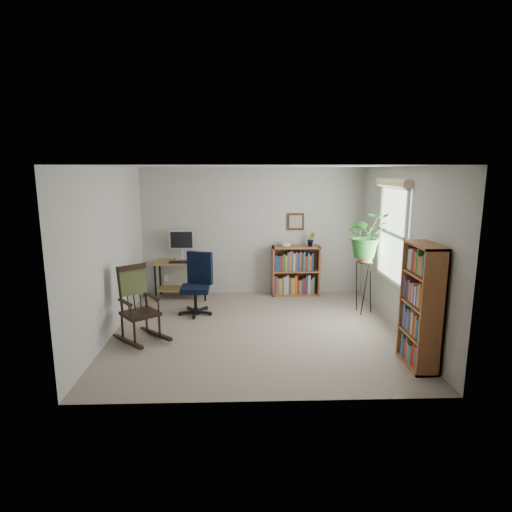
{
  "coord_description": "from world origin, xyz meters",
  "views": [
    {
      "loc": [
        -0.22,
        -6.03,
        2.36
      ],
      "look_at": [
        0.0,
        0.4,
        1.05
      ],
      "focal_mm": 30.0,
      "sensor_mm": 36.0,
      "label": 1
    }
  ],
  "objects_px": {
    "office_chair": "(195,284)",
    "rocking_chair": "(140,303)",
    "low_bookshelf": "(296,271)",
    "desk": "(182,280)",
    "tall_bookshelf": "(421,306)"
  },
  "relations": [
    {
      "from": "office_chair",
      "to": "rocking_chair",
      "type": "bearing_deg",
      "value": -101.76
    },
    {
      "from": "office_chair",
      "to": "rocking_chair",
      "type": "relative_size",
      "value": 0.96
    },
    {
      "from": "rocking_chair",
      "to": "low_bookshelf",
      "type": "xyz_separation_m",
      "value": [
        2.44,
        2.14,
        -0.07
      ]
    },
    {
      "from": "rocking_chair",
      "to": "office_chair",
      "type": "bearing_deg",
      "value": 19.96
    },
    {
      "from": "rocking_chair",
      "to": "tall_bookshelf",
      "type": "distance_m",
      "value": 3.67
    },
    {
      "from": "desk",
      "to": "tall_bookshelf",
      "type": "distance_m",
      "value": 4.39
    },
    {
      "from": "tall_bookshelf",
      "to": "rocking_chair",
      "type": "bearing_deg",
      "value": 165.8
    },
    {
      "from": "low_bookshelf",
      "to": "office_chair",
      "type": "bearing_deg",
      "value": -149.28
    },
    {
      "from": "rocking_chair",
      "to": "tall_bookshelf",
      "type": "relative_size",
      "value": 0.71
    },
    {
      "from": "office_chair",
      "to": "low_bookshelf",
      "type": "xyz_separation_m",
      "value": [
        1.79,
        1.06,
        -0.05
      ]
    },
    {
      "from": "office_chair",
      "to": "tall_bookshelf",
      "type": "relative_size",
      "value": 0.68
    },
    {
      "from": "rocking_chair",
      "to": "tall_bookshelf",
      "type": "height_order",
      "value": "tall_bookshelf"
    },
    {
      "from": "desk",
      "to": "office_chair",
      "type": "xyz_separation_m",
      "value": [
        0.35,
        -0.94,
        0.17
      ]
    },
    {
      "from": "rocking_chair",
      "to": "low_bookshelf",
      "type": "relative_size",
      "value": 1.14
    },
    {
      "from": "rocking_chair",
      "to": "low_bookshelf",
      "type": "height_order",
      "value": "rocking_chair"
    }
  ]
}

